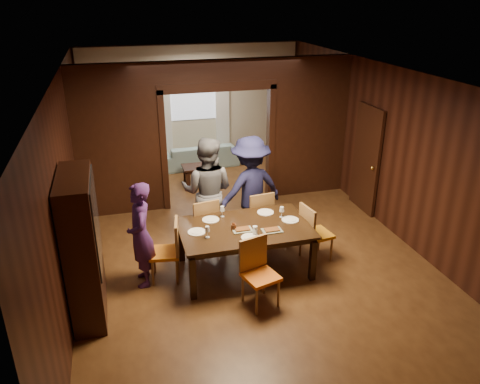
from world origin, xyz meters
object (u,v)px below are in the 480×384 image
object	(u,v)px
person_navy	(250,189)
chair_left	(164,251)
chair_right	(317,232)
chair_near	(261,274)
hutch	(83,247)
dining_table	(245,248)
person_purple	(141,235)
sofa	(199,155)
chair_far_r	(257,216)
coffee_table	(200,174)
chair_far_l	(203,224)
person_grey	(207,191)

from	to	relation	value
person_navy	chair_left	bearing A→B (deg)	16.33
chair_right	chair_near	world-z (taller)	same
hutch	dining_table	bearing A→B (deg)	10.70
person_purple	dining_table	xyz separation A→B (m)	(1.56, -0.07, -0.42)
person_purple	dining_table	world-z (taller)	person_purple
person_navy	sofa	xyz separation A→B (m)	(-0.18, 3.90, -0.65)
chair_right	hutch	xyz separation A→B (m)	(-3.54, -0.45, 0.52)
chair_far_r	hutch	world-z (taller)	hutch
sofa	chair_near	xyz separation A→B (m)	(-0.23, -5.82, 0.20)
dining_table	chair_near	size ratio (longest dim) A/B	2.05
chair_left	chair_right	bearing A→B (deg)	97.88
person_navy	coffee_table	xyz separation A→B (m)	(-0.36, 2.80, -0.73)
person_purple	chair_right	world-z (taller)	person_purple
chair_left	chair_far_l	distance (m)	1.03
dining_table	chair_near	xyz separation A→B (m)	(-0.03, -0.91, 0.10)
chair_left	dining_table	bearing A→B (deg)	95.83
chair_far_l	chair_near	size ratio (longest dim) A/B	1.00
person_navy	sofa	size ratio (longest dim) A/B	0.96
person_navy	chair_near	xyz separation A→B (m)	(-0.41, -1.92, -0.45)
chair_far_l	hutch	xyz separation A→B (m)	(-1.82, -1.24, 0.52)
dining_table	person_navy	bearing A→B (deg)	69.15
person_navy	dining_table	size ratio (longest dim) A/B	0.94
dining_table	coffee_table	size ratio (longest dim) A/B	2.49
chair_left	person_navy	bearing A→B (deg)	129.40
sofa	chair_far_r	distance (m)	4.08
person_purple	person_grey	size ratio (longest dim) A/B	0.85
chair_left	hutch	bearing A→B (deg)	-55.16
chair_right	person_grey	bearing A→B (deg)	47.17
hutch	chair_far_r	bearing A→B (deg)	24.77
person_grey	chair_far_r	world-z (taller)	person_grey
coffee_table	chair_far_r	bearing A→B (deg)	-81.64
chair_left	chair_right	size ratio (longest dim) A/B	1.00
chair_left	chair_near	bearing A→B (deg)	59.98
chair_far_l	person_purple	bearing A→B (deg)	25.44
sofa	chair_far_r	bearing A→B (deg)	89.98
sofa	coffee_table	bearing A→B (deg)	77.30
person_purple	person_navy	size ratio (longest dim) A/B	0.86
person_grey	chair_far_r	distance (m)	0.96
chair_left	person_grey	bearing A→B (deg)	147.59
person_navy	chair_near	world-z (taller)	person_navy
chair_right	chair_near	size ratio (longest dim) A/B	1.00
person_grey	chair_left	bearing A→B (deg)	73.12
sofa	chair_near	bearing A→B (deg)	84.02
chair_far_r	dining_table	bearing A→B (deg)	54.84
coffee_table	dining_table	bearing A→B (deg)	-90.41
sofa	chair_far_l	xyz separation A→B (m)	(-0.71, -4.11, 0.20)
person_grey	sofa	distance (m)	3.95
person_grey	person_navy	distance (m)	0.74
coffee_table	chair_left	bearing A→B (deg)	-108.65
chair_far_r	coffee_table	bearing A→B (deg)	-88.13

